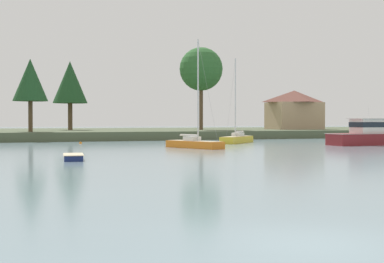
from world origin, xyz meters
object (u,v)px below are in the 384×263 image
object	(u,v)px
dinghy_navy	(73,158)
sailboat_orange	(194,146)
dinghy_black	(364,139)
mooring_buoy_orange	(81,143)
cruiser_maroon	(372,139)
sailboat_yellow	(237,141)

from	to	relation	value
dinghy_navy	sailboat_orange	world-z (taller)	sailboat_orange
dinghy_black	mooring_buoy_orange	distance (m)	40.04
dinghy_navy	mooring_buoy_orange	distance (m)	28.04
dinghy_navy	mooring_buoy_orange	size ratio (longest dim) A/B	8.45
cruiser_maroon	sailboat_yellow	size ratio (longest dim) A/B	0.93
sailboat_yellow	mooring_buoy_orange	bearing A→B (deg)	164.46
mooring_buoy_orange	dinghy_navy	bearing A→B (deg)	-99.57
dinghy_navy	sailboat_yellow	world-z (taller)	sailboat_yellow
sailboat_yellow	mooring_buoy_orange	xyz separation A→B (m)	(-18.73, 5.21, -0.18)
dinghy_black	sailboat_yellow	distance (m)	21.34
sailboat_orange	dinghy_black	world-z (taller)	sailboat_orange
dinghy_navy	sailboat_yellow	distance (m)	32.41
cruiser_maroon	dinghy_navy	world-z (taller)	cruiser_maroon
cruiser_maroon	mooring_buoy_orange	distance (m)	34.85
cruiser_maroon	dinghy_navy	size ratio (longest dim) A/B	3.09
sailboat_orange	dinghy_black	distance (m)	32.85
cruiser_maroon	dinghy_black	world-z (taller)	cruiser_maroon
sailboat_yellow	dinghy_black	bearing A→B (deg)	6.36
sailboat_orange	sailboat_yellow	world-z (taller)	sailboat_orange
dinghy_black	mooring_buoy_orange	xyz separation A→B (m)	(-39.93, 2.85, -0.10)
cruiser_maroon	mooring_buoy_orange	size ratio (longest dim) A/B	26.11
dinghy_navy	mooring_buoy_orange	world-z (taller)	dinghy_navy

